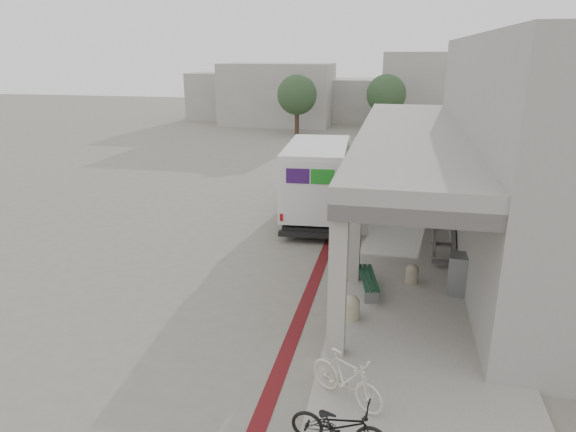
% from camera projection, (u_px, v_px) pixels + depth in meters
% --- Properties ---
extents(ground, '(120.00, 120.00, 0.00)m').
position_uv_depth(ground, '(279.00, 283.00, 15.13)').
color(ground, slate).
rests_on(ground, ground).
extents(bike_lane_stripe, '(0.35, 40.00, 0.01)m').
position_uv_depth(bike_lane_stripe, '(323.00, 260.00, 16.79)').
color(bike_lane_stripe, '#591115').
rests_on(bike_lane_stripe, ground).
extents(sidewalk, '(4.40, 28.00, 0.12)m').
position_uv_depth(sidewalk, '(419.00, 294.00, 14.31)').
color(sidewalk, gray).
rests_on(sidewalk, ground).
extents(transit_building, '(7.60, 17.00, 7.00)m').
position_uv_depth(transit_building, '(511.00, 150.00, 16.92)').
color(transit_building, gray).
rests_on(transit_building, ground).
extents(distant_backdrop, '(28.00, 10.00, 6.50)m').
position_uv_depth(distant_backdrop, '(336.00, 94.00, 48.28)').
color(distant_backdrop, gray).
rests_on(distant_backdrop, ground).
extents(tree_left, '(3.20, 3.20, 4.80)m').
position_uv_depth(tree_left, '(297.00, 95.00, 41.23)').
color(tree_left, '#38281C').
rests_on(tree_left, ground).
extents(tree_mid, '(3.20, 3.20, 4.80)m').
position_uv_depth(tree_mid, '(386.00, 95.00, 41.69)').
color(tree_mid, '#38281C').
rests_on(tree_mid, ground).
extents(tree_right, '(3.20, 3.20, 4.80)m').
position_uv_depth(tree_right, '(492.00, 97.00, 39.16)').
color(tree_right, '#38281C').
rests_on(tree_right, ground).
extents(fedex_truck, '(2.72, 7.39, 3.09)m').
position_uv_depth(fedex_truck, '(318.00, 176.00, 20.99)').
color(fedex_truck, black).
rests_on(fedex_truck, ground).
extents(bench, '(0.71, 1.84, 0.42)m').
position_uv_depth(bench, '(368.00, 281.00, 14.27)').
color(bench, slate).
rests_on(bench, sidewalk).
extents(bollard_near, '(0.42, 0.42, 0.63)m').
position_uv_depth(bollard_near, '(352.00, 307.00, 12.78)').
color(bollard_near, tan).
rests_on(bollard_near, sidewalk).
extents(bollard_far, '(0.38, 0.38, 0.56)m').
position_uv_depth(bollard_far, '(412.00, 273.00, 14.80)').
color(bollard_far, gray).
rests_on(bollard_far, sidewalk).
extents(utility_cabinet, '(0.59, 0.73, 1.12)m').
position_uv_depth(utility_cabinet, '(458.00, 274.00, 14.09)').
color(utility_cabinet, gray).
rests_on(utility_cabinet, sidewalk).
extents(bicycle_black, '(1.73, 0.78, 0.88)m').
position_uv_depth(bicycle_black, '(339.00, 425.00, 8.56)').
color(bicycle_black, black).
rests_on(bicycle_black, sidewalk).
extents(bicycle_cream, '(1.68, 1.34, 1.02)m').
position_uv_depth(bicycle_cream, '(347.00, 378.00, 9.67)').
color(bicycle_cream, beige).
rests_on(bicycle_cream, sidewalk).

